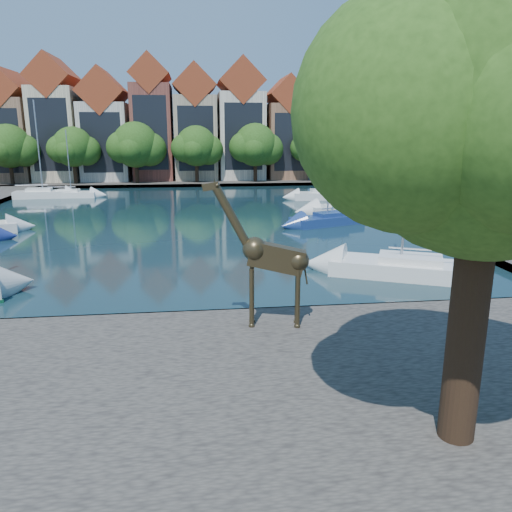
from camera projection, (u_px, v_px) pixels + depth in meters
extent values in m
plane|color=#38332B|center=(154.00, 324.00, 19.30)|extent=(160.00, 160.00, 0.00)
cube|color=black|center=(176.00, 218.00, 42.40)|extent=(38.00, 50.00, 0.08)
cube|color=#534F48|center=(131.00, 419.00, 12.50)|extent=(50.00, 14.00, 0.50)
cube|color=#534F48|center=(183.00, 180.00, 73.17)|extent=(60.00, 16.00, 0.50)
cube|color=#534F48|center=(454.00, 211.00, 45.26)|extent=(14.00, 52.00, 0.50)
cylinder|color=#332114|center=(467.00, 323.00, 10.72)|extent=(0.80, 0.80, 5.50)
sphere|color=#274A15|center=(493.00, 96.00, 9.58)|extent=(6.40, 6.40, 6.40)
sphere|color=#274A15|center=(413.00, 112.00, 9.07)|extent=(4.48, 4.48, 4.48)
cube|color=#89644A|center=(15.00, 140.00, 69.10)|extent=(5.39, 9.00, 11.00)
cube|color=brown|center=(9.00, 90.00, 67.46)|extent=(5.44, 9.18, 5.44)
cube|color=black|center=(3.00, 141.00, 64.78)|extent=(4.40, 0.05, 8.25)
cube|color=beige|center=(59.00, 135.00, 69.61)|extent=(5.88, 9.00, 12.50)
cube|color=brown|center=(54.00, 78.00, 67.77)|extent=(5.94, 9.18, 5.94)
cube|color=black|center=(50.00, 135.00, 65.30)|extent=(4.80, 0.05, 9.38)
cube|color=beige|center=(107.00, 142.00, 70.61)|extent=(6.37, 9.00, 10.50)
cube|color=brown|center=(104.00, 93.00, 68.98)|extent=(6.43, 9.18, 6.43)
cube|color=black|center=(102.00, 143.00, 66.29)|extent=(5.20, 0.05, 7.88)
cube|color=brown|center=(153.00, 133.00, 71.06)|extent=(5.39, 9.00, 13.00)
cube|color=brown|center=(151.00, 76.00, 69.18)|extent=(5.44, 9.18, 5.44)
cube|color=black|center=(151.00, 133.00, 66.75)|extent=(4.40, 0.05, 9.75)
cube|color=tan|center=(196.00, 138.00, 71.94)|extent=(5.88, 9.00, 11.50)
cube|color=brown|center=(194.00, 87.00, 70.22)|extent=(5.94, 9.18, 5.94)
cube|color=black|center=(196.00, 139.00, 67.62)|extent=(4.80, 0.05, 8.62)
cube|color=beige|center=(241.00, 136.00, 72.63)|extent=(6.37, 9.00, 12.00)
cube|color=brown|center=(240.00, 83.00, 70.82)|extent=(6.43, 9.18, 6.43)
cube|color=black|center=(244.00, 137.00, 68.32)|extent=(5.20, 0.05, 9.00)
cube|color=#8A5E42|center=(285.00, 142.00, 73.57)|extent=(5.39, 9.00, 10.50)
cube|color=brown|center=(285.00, 96.00, 72.00)|extent=(5.44, 9.18, 5.44)
cube|color=black|center=(290.00, 142.00, 69.26)|extent=(4.40, 0.05, 7.88)
cylinder|color=#332114|center=(12.00, 172.00, 64.87)|extent=(0.50, 0.50, 3.20)
sphere|color=#234313|center=(8.00, 146.00, 64.07)|extent=(5.60, 5.60, 5.60)
sphere|color=#234313|center=(23.00, 150.00, 64.69)|extent=(4.20, 4.20, 4.20)
cylinder|color=#332114|center=(75.00, 171.00, 65.79)|extent=(0.50, 0.50, 3.20)
sphere|color=#234313|center=(73.00, 147.00, 65.02)|extent=(5.20, 5.20, 5.20)
sphere|color=#234313|center=(86.00, 151.00, 65.62)|extent=(3.90, 3.90, 3.90)
sphere|color=#234313|center=(61.00, 149.00, 64.54)|extent=(3.64, 3.64, 3.64)
cylinder|color=#332114|center=(137.00, 171.00, 66.72)|extent=(0.50, 0.50, 3.20)
sphere|color=#234313|center=(135.00, 145.00, 65.90)|extent=(6.00, 6.00, 6.00)
sphere|color=#234313|center=(150.00, 149.00, 66.54)|extent=(4.50, 4.50, 4.50)
sphere|color=#234313|center=(122.00, 147.00, 65.39)|extent=(4.20, 4.20, 4.20)
cylinder|color=#332114|center=(197.00, 170.00, 67.65)|extent=(0.50, 0.50, 3.20)
sphere|color=#234313|center=(196.00, 146.00, 66.87)|extent=(5.40, 5.40, 5.40)
sphere|color=#234313|center=(208.00, 150.00, 67.48)|extent=(4.05, 4.05, 4.05)
sphere|color=#234313|center=(185.00, 148.00, 66.38)|extent=(3.78, 3.78, 3.78)
cylinder|color=#332114|center=(255.00, 170.00, 68.58)|extent=(0.50, 0.50, 3.20)
sphere|color=#234313|center=(255.00, 145.00, 67.77)|extent=(5.80, 5.80, 5.80)
sphere|color=#234313|center=(268.00, 149.00, 68.40)|extent=(4.35, 4.35, 4.35)
sphere|color=#234313|center=(244.00, 147.00, 67.27)|extent=(4.06, 4.06, 4.06)
cylinder|color=#332114|center=(312.00, 169.00, 69.51)|extent=(0.50, 0.50, 3.20)
sphere|color=#234313|center=(313.00, 146.00, 68.74)|extent=(5.20, 5.20, 5.20)
sphere|color=#234313|center=(323.00, 150.00, 69.34)|extent=(3.90, 3.90, 3.90)
sphere|color=#234313|center=(303.00, 148.00, 68.25)|extent=(3.64, 3.64, 3.64)
cylinder|color=#39301C|center=(252.00, 298.00, 17.48)|extent=(0.16, 0.16, 2.13)
cylinder|color=#39301C|center=(252.00, 294.00, 17.91)|extent=(0.16, 0.16, 2.13)
cylinder|color=#39301C|center=(298.00, 299.00, 17.43)|extent=(0.16, 0.16, 2.13)
cylinder|color=#39301C|center=(297.00, 295.00, 17.87)|extent=(0.16, 0.16, 2.13)
cube|color=#39301C|center=(276.00, 258.00, 17.33)|extent=(2.12, 0.86, 1.24)
cylinder|color=#39301C|center=(233.00, 218.00, 17.03)|extent=(1.39, 0.50, 2.20)
cube|color=#39301C|center=(211.00, 186.00, 16.79)|extent=(0.61, 0.27, 0.34)
cube|color=white|center=(71.00, 194.00, 55.44)|extent=(5.46, 2.09, 0.81)
cube|color=white|center=(71.00, 191.00, 55.37)|extent=(2.41, 1.41, 0.45)
cylinder|color=#B2B2B7|center=(68.00, 161.00, 54.56)|extent=(0.11, 0.11, 6.73)
cube|color=white|center=(43.00, 193.00, 55.02)|extent=(6.15, 2.63, 1.00)
cube|color=white|center=(43.00, 190.00, 54.94)|extent=(2.74, 1.70, 0.55)
cylinder|color=#B2B2B7|center=(38.00, 146.00, 53.79)|extent=(0.13, 0.13, 9.62)
cube|color=white|center=(401.00, 266.00, 25.29)|extent=(7.39, 5.12, 1.01)
cube|color=white|center=(401.00, 260.00, 25.21)|extent=(3.50, 2.83, 0.56)
cylinder|color=#B2B2B7|center=(409.00, 150.00, 23.88)|extent=(0.13, 0.13, 11.07)
cube|color=navy|center=(327.00, 219.00, 39.24)|extent=(6.26, 4.11, 0.89)
cube|color=navy|center=(327.00, 215.00, 39.17)|extent=(2.94, 2.30, 0.49)
cylinder|color=#B2B2B7|center=(330.00, 146.00, 37.86)|extent=(0.12, 0.12, 10.81)
cube|color=silver|center=(344.00, 208.00, 44.95)|extent=(6.85, 3.30, 0.94)
cube|color=silver|center=(344.00, 204.00, 44.88)|extent=(3.09, 2.04, 0.52)
cylinder|color=#B2B2B7|center=(346.00, 159.00, 43.91)|extent=(0.12, 0.12, 8.06)
cube|color=silver|center=(319.00, 195.00, 53.75)|extent=(5.66, 2.00, 1.01)
cube|color=silver|center=(319.00, 192.00, 53.67)|extent=(2.48, 1.39, 0.56)
cylinder|color=#B2B2B7|center=(321.00, 148.00, 52.53)|extent=(0.13, 0.13, 9.42)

